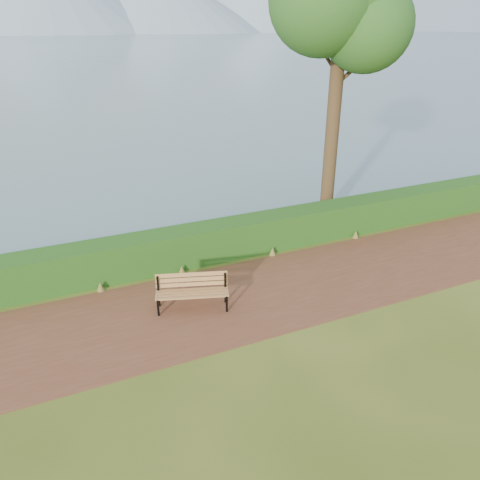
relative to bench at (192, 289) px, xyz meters
name	(u,v)px	position (x,y,z in m)	size (l,w,h in m)	color
ground	(253,303)	(1.36, -0.43, -0.48)	(140.00, 140.00, 0.00)	#434E16
path	(248,297)	(1.36, -0.13, -0.47)	(40.00, 3.40, 0.01)	brown
hedge	(213,242)	(1.36, 2.17, 0.02)	(32.00, 0.85, 1.00)	#184212
water	(21,38)	(1.36, 259.57, -0.47)	(700.00, 510.00, 0.00)	slate
bench	(192,289)	(0.00, 0.00, 0.00)	(1.72, 0.97, 0.83)	black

